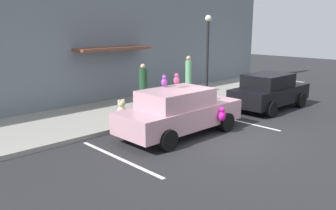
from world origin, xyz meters
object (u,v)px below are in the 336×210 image
teddy_bear_on_sidewalk (122,110)px  pedestrian_walking_past (188,76)px  street_lamp_post (207,50)px  parked_sedan_behind (269,91)px  plush_covered_car (180,111)px  pedestrian_near_shopfront (143,86)px

teddy_bear_on_sidewalk → pedestrian_walking_past: (5.51, 1.77, 0.56)m
street_lamp_post → pedestrian_walking_past: 2.73m
parked_sedan_behind → teddy_bear_on_sidewalk: parked_sedan_behind is taller
plush_covered_car → pedestrian_near_shopfront: bearing=67.6°
street_lamp_post → pedestrian_near_shopfront: (-2.41, 1.54, -1.52)m
pedestrian_walking_past → plush_covered_car: bearing=-139.6°
teddy_bear_on_sidewalk → street_lamp_post: bearing=-3.9°
street_lamp_post → pedestrian_walking_past: street_lamp_post is taller
street_lamp_post → pedestrian_near_shopfront: size_ratio=2.12×
teddy_bear_on_sidewalk → pedestrian_near_shopfront: size_ratio=0.42×
parked_sedan_behind → teddy_bear_on_sidewalk: bearing=156.4°
plush_covered_car → street_lamp_post: 4.79m
teddy_bear_on_sidewalk → pedestrian_near_shopfront: bearing=30.8°
plush_covered_car → street_lamp_post: size_ratio=1.16×
plush_covered_car → pedestrian_walking_past: pedestrian_walking_past is taller
parked_sedan_behind → pedestrian_walking_past: size_ratio=2.12×
teddy_bear_on_sidewalk → pedestrian_walking_past: size_ratio=0.39×
teddy_bear_on_sidewalk → street_lamp_post: 4.93m
street_lamp_post → parked_sedan_behind: bearing=-57.6°
pedestrian_near_shopfront → pedestrian_walking_past: 3.48m
street_lamp_post → pedestrian_walking_past: (1.02, 2.07, -1.45)m
plush_covered_car → teddy_bear_on_sidewalk: size_ratio=5.92×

